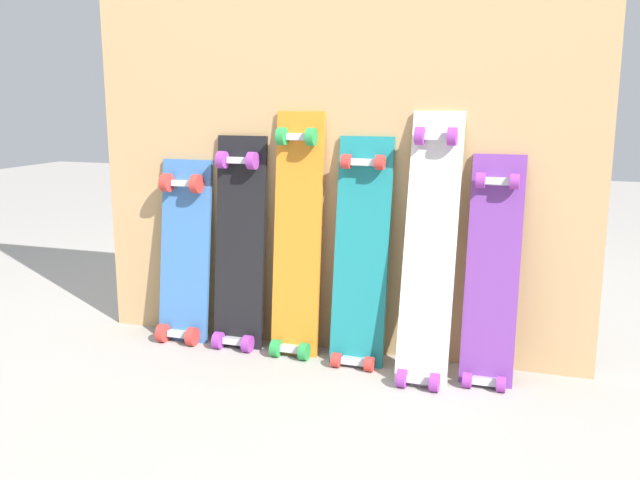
# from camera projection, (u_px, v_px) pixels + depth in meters

# --- Properties ---
(ground_plane) EXTENTS (12.00, 12.00, 0.00)m
(ground_plane) POSITION_uv_depth(u_px,v_px,m) (326.00, 353.00, 2.55)
(ground_plane) COLOR #9E9991
(plywood_wall_panel) EXTENTS (1.84, 0.04, 1.60)m
(plywood_wall_panel) POSITION_uv_depth(u_px,v_px,m) (333.00, 131.00, 2.45)
(plywood_wall_panel) COLOR tan
(plywood_wall_panel) RESTS_ON ground
(skateboard_blue) EXTENTS (0.20, 0.17, 0.75)m
(skateboard_blue) POSITION_uv_depth(u_px,v_px,m) (184.00, 259.00, 2.65)
(skateboard_blue) COLOR #386BAD
(skateboard_blue) RESTS_ON ground
(skateboard_black) EXTENTS (0.19, 0.17, 0.84)m
(skateboard_black) POSITION_uv_depth(u_px,v_px,m) (239.00, 251.00, 2.57)
(skateboard_black) COLOR black
(skateboard_black) RESTS_ON ground
(skateboard_orange) EXTENTS (0.18, 0.17, 0.93)m
(skateboard_orange) POSITION_uv_depth(u_px,v_px,m) (297.00, 244.00, 2.49)
(skateboard_orange) COLOR orange
(skateboard_orange) RESTS_ON ground
(skateboard_teal) EXTENTS (0.19, 0.19, 0.86)m
(skateboard_teal) POSITION_uv_depth(u_px,v_px,m) (361.00, 262.00, 2.41)
(skateboard_teal) COLOR #197A7F
(skateboard_teal) RESTS_ON ground
(skateboard_white) EXTENTS (0.17, 0.29, 0.94)m
(skateboard_white) POSITION_uv_depth(u_px,v_px,m) (429.00, 258.00, 2.28)
(skateboard_white) COLOR silver
(skateboard_white) RESTS_ON ground
(skateboard_purple) EXTENTS (0.17, 0.22, 0.81)m
(skateboard_purple) POSITION_uv_depth(u_px,v_px,m) (492.00, 281.00, 2.26)
(skateboard_purple) COLOR #6B338C
(skateboard_purple) RESTS_ON ground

